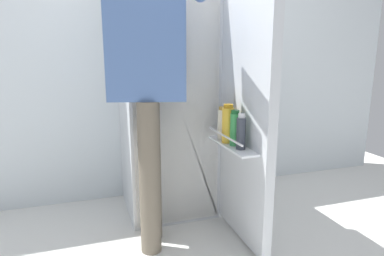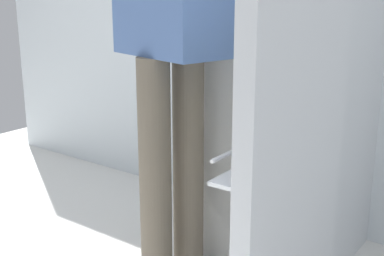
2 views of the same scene
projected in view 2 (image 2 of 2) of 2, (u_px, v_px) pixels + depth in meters
refrigerator at (287, 57)px, 2.01m from camera, size 0.67×1.20×1.72m
person at (172, 0)px, 1.76m from camera, size 0.58×0.82×1.78m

